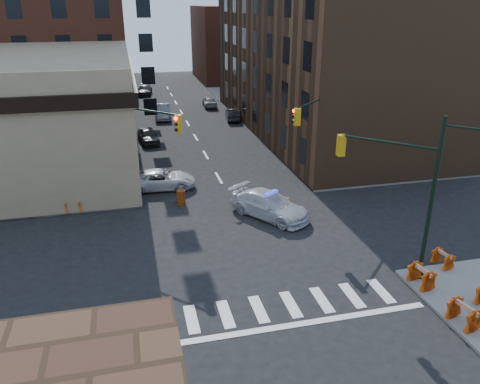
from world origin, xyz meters
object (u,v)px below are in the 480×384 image
pedestrian_b (79,196)px  barrel_bank (181,197)px  police_car (270,205)px  pickup (161,179)px  barricade_se_a (443,259)px  pedestrian_a (76,196)px  parked_car_wfar (163,112)px  barrel_road (284,206)px  barricade_nw_a (133,188)px  parked_car_enear (232,114)px  parked_car_wnear (148,136)px

pedestrian_b → barrel_bank: bearing=4.3°
police_car → pickup: 9.04m
pickup → barricade_se_a: 19.52m
pedestrian_a → pickup: bearing=57.6°
barrel_bank → barricade_se_a: bearing=-43.4°
parked_car_wfar → barrel_road: size_ratio=4.50×
pedestrian_a → barricade_nw_a: (3.65, 1.55, -0.37)m
barrel_road → barricade_nw_a: size_ratio=0.97×
pedestrian_a → parked_car_wfar: bearing=107.2°
parked_car_wfar → pickup: bearing=-91.9°
parked_car_enear → barricade_se_a: bearing=102.5°
police_car → barricade_nw_a: police_car is taller
barrel_road → barricade_se_a: bearing=-55.2°
police_car → parked_car_wnear: bearing=73.9°
pedestrian_b → barrel_road: (12.73, -3.47, -0.53)m
barrel_bank → parked_car_wfar: bearing=87.9°
police_car → barricade_se_a: 10.50m
parked_car_wfar → barricade_se_a: 38.34m
parked_car_enear → pedestrian_a: pedestrian_a is taller
police_car → pedestrian_b: bearing=127.5°
parked_car_enear → barricade_nw_a: (-11.74, -20.35, -0.10)m
barricade_se_a → pedestrian_a: bearing=48.6°
pedestrian_a → barrel_road: bearing=17.6°
police_car → barrel_bank: size_ratio=5.39×
pickup → parked_car_wnear: size_ratio=1.19×
pedestrian_a → police_car: bearing=15.6°
pedestrian_a → barricade_se_a: bearing=1.4°
pedestrian_b → barricade_se_a: (18.44, -11.70, -0.52)m
parked_car_wnear → parked_car_enear: (9.95, 7.27, -0.04)m
parked_car_wfar → pedestrian_b: pedestrian_b is taller
parked_car_wnear → parked_car_wfar: size_ratio=0.85×
barrel_bank → barricade_nw_a: (-3.06, 2.40, 0.07)m
barrel_bank → police_car: bearing=-31.7°
barrel_bank → barricade_se_a: barrel_bank is taller
police_car → barrel_road: size_ratio=4.94×
police_car → barricade_se_a: police_car is taller
pickup → parked_car_enear: 21.80m
parked_car_enear → pedestrian_b: 27.02m
barricade_nw_a → parked_car_wfar: bearing=91.6°
barricade_se_a → barrel_road: bearing=26.4°
pickup → pedestrian_a: 6.14m
parked_car_wnear → parked_car_wfar: (2.21, 9.94, 0.10)m
parked_car_wfar → barricade_se_a: parked_car_wfar is taller
parked_car_wnear → barricade_nw_a: 13.21m
parked_car_enear → barricade_se_a: 34.21m
barricade_se_a → parked_car_enear: bearing=-2.8°
pickup → pedestrian_a: size_ratio=3.15×
police_car → pickup: size_ratio=1.08×
parked_car_wnear → barrel_bank: parked_car_wnear is taller
barricade_nw_a → pickup: bearing=34.7°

